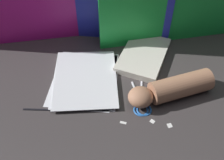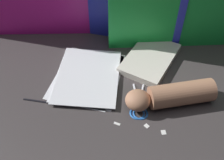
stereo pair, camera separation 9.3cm
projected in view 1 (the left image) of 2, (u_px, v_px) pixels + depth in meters
ground_plane at (115, 98)px, 0.95m from camera, size 6.00×6.00×0.00m
paper_stack at (85, 78)px, 1.01m from camera, size 0.27×0.33×0.02m
book_closed at (143, 55)px, 1.09m from camera, size 0.25×0.31×0.03m
scissors at (142, 104)px, 0.93m from camera, size 0.07×0.17×0.01m
hand_forearm at (172, 89)px, 0.93m from camera, size 0.32×0.18×0.08m
paper_scrap_near at (123, 123)px, 0.88m from camera, size 0.02×0.01×0.00m
paper_scrap_mid at (152, 121)px, 0.88m from camera, size 0.02×0.02×0.00m
paper_scrap_far at (170, 125)px, 0.87m from camera, size 0.02×0.02×0.00m
pen at (46, 109)px, 0.91m from camera, size 0.16×0.01×0.01m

